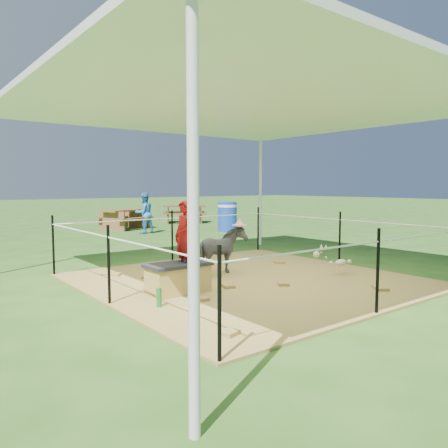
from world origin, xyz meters
TOP-DOWN VIEW (x-y plane):
  - ground at (0.00, 0.00)m, footprint 90.00×90.00m
  - hay_patch at (0.00, 0.00)m, footprint 4.60×4.60m
  - canopy_tent at (0.00, 0.00)m, footprint 6.30×6.30m
  - rope_fence at (0.00, -0.00)m, footprint 4.54×4.54m
  - straw_bale at (-1.30, -0.07)m, footprint 0.83×0.42m
  - dark_cloth at (-1.30, -0.07)m, footprint 0.88×0.47m
  - woman at (-1.20, -0.07)m, footprint 0.24×0.36m
  - green_bottle at (-1.85, -0.52)m, footprint 0.06×0.06m
  - pony at (-0.11, 0.55)m, footprint 0.97×0.54m
  - pink_hat at (-0.11, 0.55)m, footprint 0.24×0.24m
  - foal at (1.45, -0.65)m, footprint 0.84×0.52m
  - trash_barrel at (4.33, 6.02)m, footprint 0.72×0.72m
  - picnic_table_near at (2.03, 8.77)m, footprint 1.94×1.70m
  - picnic_table_far at (5.05, 9.74)m, footprint 2.06×1.91m
  - distant_person at (1.93, 7.14)m, footprint 0.65×0.53m

SIDE VIEW (x-z plane):
  - ground at x=0.00m, z-range 0.00..0.00m
  - hay_patch at x=0.00m, z-range 0.00..0.03m
  - green_bottle at x=-1.85m, z-range 0.03..0.26m
  - straw_bale at x=-1.30m, z-range 0.03..0.39m
  - foal at x=1.45m, z-range 0.03..0.48m
  - picnic_table_near at x=2.03m, z-range 0.00..0.67m
  - picnic_table_far at x=5.05m, z-range 0.00..0.70m
  - dark_cloth at x=-1.30m, z-range 0.39..0.44m
  - pony at x=-0.11m, z-range 0.03..0.81m
  - trash_barrel at x=4.33m, z-range 0.00..0.96m
  - distant_person at x=1.93m, z-range 0.00..1.27m
  - rope_fence at x=0.00m, z-range 0.14..1.14m
  - pink_hat at x=-0.11m, z-range 0.81..0.92m
  - woman at x=-1.20m, z-range 0.39..1.38m
  - canopy_tent at x=0.00m, z-range 1.24..4.14m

